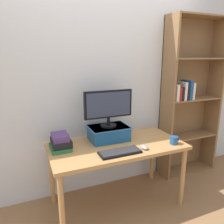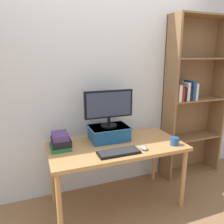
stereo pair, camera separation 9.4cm
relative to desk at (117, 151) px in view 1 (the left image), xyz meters
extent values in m
plane|color=olive|center=(0.00, 0.00, -0.63)|extent=(12.00, 12.00, 0.00)
cube|color=silver|center=(0.00, 0.46, 0.67)|extent=(7.00, 0.08, 2.60)
cube|color=#B7844C|center=(0.00, 0.00, 0.06)|extent=(1.41, 0.69, 0.04)
cylinder|color=#B7844C|center=(-0.65, -0.30, -0.30)|extent=(0.05, 0.05, 0.67)
cylinder|color=#B7844C|center=(0.65, -0.30, -0.30)|extent=(0.05, 0.05, 0.67)
cylinder|color=#B7844C|center=(-0.65, 0.30, -0.30)|extent=(0.05, 0.05, 0.67)
cylinder|color=#B7844C|center=(0.65, 0.30, -0.30)|extent=(0.05, 0.05, 0.67)
cube|color=olive|center=(0.83, 0.28, 0.42)|extent=(0.03, 0.28, 2.10)
cube|color=olive|center=(1.62, 0.28, 0.42)|extent=(0.03, 0.28, 2.10)
cube|color=olive|center=(1.22, 0.41, 0.42)|extent=(0.82, 0.01, 2.10)
cube|color=olive|center=(1.22, 0.28, -0.62)|extent=(0.77, 0.27, 0.02)
cube|color=olive|center=(1.22, 0.28, -0.10)|extent=(0.77, 0.27, 0.02)
cube|color=olive|center=(1.22, 0.28, 0.43)|extent=(0.77, 0.27, 0.02)
cube|color=olive|center=(1.22, 0.28, 0.95)|extent=(0.77, 0.27, 0.02)
cube|color=olive|center=(1.22, 0.28, 1.46)|extent=(0.77, 0.27, 0.02)
cube|color=silver|center=(0.89, 0.25, 0.54)|extent=(0.04, 0.20, 0.21)
cube|color=maroon|center=(0.94, 0.25, 0.52)|extent=(0.03, 0.20, 0.17)
cube|color=black|center=(0.97, 0.25, 0.52)|extent=(0.03, 0.20, 0.17)
cube|color=silver|center=(1.01, 0.25, 0.55)|extent=(0.04, 0.20, 0.23)
cube|color=black|center=(1.05, 0.25, 0.52)|extent=(0.03, 0.20, 0.17)
cube|color=navy|center=(1.10, 0.25, 0.56)|extent=(0.04, 0.20, 0.24)
cube|color=silver|center=(1.14, 0.25, 0.54)|extent=(0.03, 0.20, 0.21)
cube|color=#195189|center=(-0.03, 0.17, 0.15)|extent=(0.41, 0.30, 0.16)
cube|color=#2D669E|center=(-0.03, 0.17, 0.22)|extent=(0.44, 0.32, 0.01)
cylinder|color=black|center=(-0.03, 0.17, 0.24)|extent=(0.18, 0.18, 0.02)
cylinder|color=black|center=(-0.03, 0.17, 0.29)|extent=(0.03, 0.03, 0.08)
cube|color=black|center=(-0.03, 0.17, 0.48)|extent=(0.54, 0.04, 0.30)
cube|color=#2D3851|center=(-0.03, 0.15, 0.48)|extent=(0.50, 0.00, 0.26)
cube|color=black|center=(-0.06, -0.21, 0.09)|extent=(0.41, 0.16, 0.02)
cube|color=#28282B|center=(-0.06, -0.21, 0.10)|extent=(0.38, 0.14, 0.00)
ellipsoid|color=#99999E|center=(0.21, -0.21, 0.09)|extent=(0.06, 0.10, 0.04)
cube|color=#236B38|center=(-0.57, 0.12, 0.09)|extent=(0.19, 0.26, 0.03)
cube|color=black|center=(-0.56, 0.14, 0.14)|extent=(0.18, 0.24, 0.07)
cube|color=#4C336B|center=(-0.56, 0.13, 0.20)|extent=(0.15, 0.22, 0.06)
cylinder|color=#234C84|center=(0.56, -0.22, 0.12)|extent=(0.09, 0.09, 0.08)
torus|color=#234C84|center=(0.61, -0.22, 0.12)|extent=(0.06, 0.01, 0.06)
camera|label=1|loc=(-0.88, -1.95, 0.98)|focal=35.00mm
camera|label=2|loc=(-0.80, -1.98, 0.98)|focal=35.00mm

